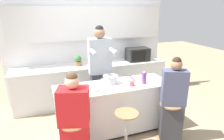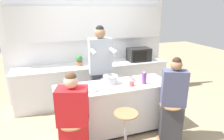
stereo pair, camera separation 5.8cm
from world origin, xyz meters
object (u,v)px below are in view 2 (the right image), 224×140
(kitchen_island, at_px, (113,108))
(potted_plant, at_px, (79,60))
(bar_stool_rightmost, at_px, (169,121))
(person_cooking, at_px, (101,74))
(juice_carton, at_px, (144,78))
(microwave, at_px, (139,55))
(cooking_pot, at_px, (110,80))
(fruit_bowl, at_px, (92,89))
(bar_stool_center, at_px, (126,130))
(coffee_cup_near, at_px, (132,84))
(person_wrapped_blanket, at_px, (74,123))
(banana_bunch, at_px, (78,91))
(person_seated_near, at_px, (172,104))

(kitchen_island, distance_m, potted_plant, 1.51)
(kitchen_island, height_order, bar_stool_rightmost, kitchen_island)
(person_cooking, xyz_separation_m, potted_plant, (-0.28, 0.79, 0.10))
(juice_carton, relative_size, microwave, 0.39)
(bar_stool_rightmost, relative_size, cooking_pot, 1.91)
(fruit_bowl, relative_size, microwave, 0.37)
(microwave, bearing_deg, person_cooking, -147.98)
(bar_stool_center, bearing_deg, coffee_cup_near, 56.64)
(coffee_cup_near, distance_m, potted_plant, 1.62)
(coffee_cup_near, bearing_deg, person_cooking, 115.88)
(person_wrapped_blanket, relative_size, juice_carton, 6.44)
(banana_bunch, bearing_deg, fruit_bowl, -4.70)
(coffee_cup_near, relative_size, potted_plant, 0.50)
(juice_carton, bearing_deg, coffee_cup_near, -172.89)
(banana_bunch, xyz_separation_m, microwave, (1.76, 1.41, 0.14))
(person_wrapped_blanket, distance_m, coffee_cup_near, 1.17)
(banana_bunch, xyz_separation_m, potted_plant, (0.29, 1.46, 0.11))
(kitchen_island, bearing_deg, person_seated_near, -34.88)
(bar_stool_center, relative_size, fruit_bowl, 3.23)
(bar_stool_rightmost, bearing_deg, juice_carton, 121.58)
(cooking_pot, relative_size, potted_plant, 1.42)
(bar_stool_center, xyz_separation_m, bar_stool_rightmost, (0.80, 0.01, 0.00))
(bar_stool_rightmost, relative_size, banana_bunch, 4.55)
(coffee_cup_near, bearing_deg, potted_plant, 112.43)
(coffee_cup_near, xyz_separation_m, microwave, (0.85, 1.46, 0.13))
(juice_carton, distance_m, potted_plant, 1.70)
(kitchen_island, bearing_deg, coffee_cup_near, -26.86)
(juice_carton, bearing_deg, person_wrapped_blanket, -160.64)
(person_cooking, bearing_deg, microwave, 35.77)
(cooking_pot, bearing_deg, kitchen_island, -76.42)
(person_seated_near, xyz_separation_m, coffee_cup_near, (-0.54, 0.43, 0.27))
(bar_stool_center, bearing_deg, fruit_bowl, 131.83)
(person_seated_near, distance_m, microwave, 1.95)
(bar_stool_center, bearing_deg, potted_plant, 99.96)
(person_seated_near, bearing_deg, potted_plant, 146.10)
(potted_plant, bearing_deg, coffee_cup_near, -67.57)
(person_cooking, height_order, microwave, person_cooking)
(juice_carton, height_order, potted_plant, potted_plant)
(person_seated_near, height_order, coffee_cup_near, person_seated_near)
(cooking_pot, bearing_deg, bar_stool_center, -88.12)
(coffee_cup_near, relative_size, microwave, 0.22)
(bar_stool_rightmost, relative_size, juice_carton, 3.08)
(cooking_pot, bearing_deg, person_seated_near, -38.17)
(fruit_bowl, bearing_deg, coffee_cup_near, -2.18)
(coffee_cup_near, bearing_deg, microwave, 59.62)
(person_cooking, height_order, cooking_pot, person_cooking)
(person_seated_near, bearing_deg, person_wrapped_blanket, -154.84)
(person_seated_near, bearing_deg, bar_stool_rightmost, 166.82)
(microwave, height_order, potted_plant, microwave)
(bar_stool_rightmost, bearing_deg, person_seated_near, -38.35)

